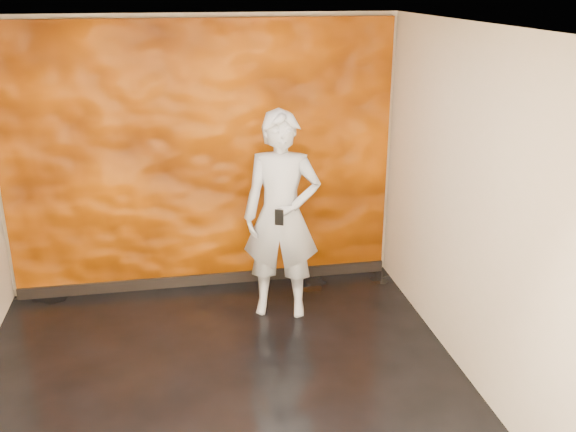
# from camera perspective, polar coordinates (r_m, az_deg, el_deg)

# --- Properties ---
(room) EXTENTS (4.02, 4.02, 2.81)m
(room) POSITION_cam_1_polar(r_m,az_deg,el_deg) (4.69, -6.33, -0.96)
(room) COLOR black
(room) RESTS_ON ground
(feature_wall) EXTENTS (3.90, 0.06, 2.75)m
(feature_wall) POSITION_cam_1_polar(r_m,az_deg,el_deg) (6.56, -7.65, 4.99)
(feature_wall) COLOR #D65C00
(feature_wall) RESTS_ON ground
(baseboard) EXTENTS (3.90, 0.04, 0.12)m
(baseboard) POSITION_cam_1_polar(r_m,az_deg,el_deg) (6.99, -7.13, -5.60)
(baseboard) COLOR black
(baseboard) RESTS_ON ground
(man) EXTENTS (0.83, 0.65, 2.00)m
(man) POSITION_cam_1_polar(r_m,az_deg,el_deg) (6.03, -0.56, -0.00)
(man) COLOR #999DA7
(man) RESTS_ON ground
(phone) EXTENTS (0.08, 0.05, 0.15)m
(phone) POSITION_cam_1_polar(r_m,az_deg,el_deg) (5.76, -0.79, -0.13)
(phone) COLOR black
(phone) RESTS_ON man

